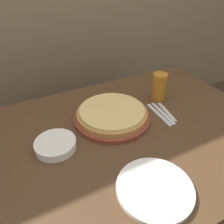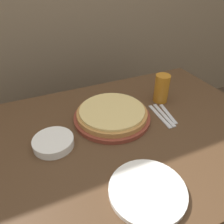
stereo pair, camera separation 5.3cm
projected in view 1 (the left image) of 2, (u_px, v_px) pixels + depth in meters
name	position (u px, v px, depth m)	size (l,w,h in m)	color
ground_plane	(116.00, 220.00, 1.36)	(12.00, 12.00, 0.00)	#473828
dining_table	(116.00, 185.00, 1.16)	(1.47, 0.96, 0.70)	#4C331E
pizza_on_board	(112.00, 114.00, 1.05)	(0.37, 0.37, 0.06)	brown
beer_glass	(159.00, 86.00, 1.17)	(0.08, 0.08, 0.15)	#B7701E
dinner_plate	(155.00, 188.00, 0.73)	(0.26, 0.26, 0.02)	white
side_bowl	(56.00, 145.00, 0.89)	(0.17, 0.17, 0.04)	white
fork	(159.00, 115.00, 1.09)	(0.03, 0.20, 0.00)	silver
dinner_knife	(163.00, 113.00, 1.10)	(0.04, 0.20, 0.00)	silver
spoon	(167.00, 112.00, 1.11)	(0.05, 0.17, 0.00)	silver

